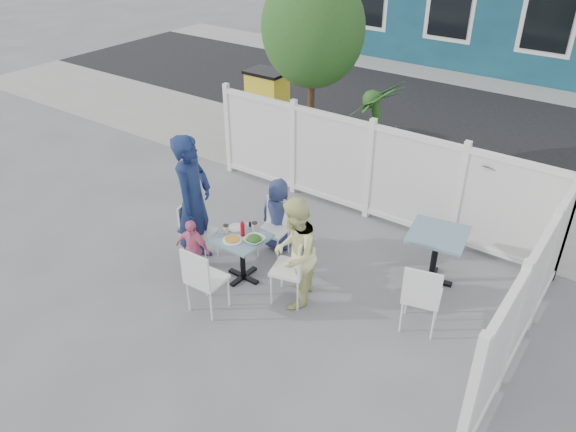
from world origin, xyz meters
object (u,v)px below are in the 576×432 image
Objects in this scene: chair_left at (194,227)px; chair_near at (202,276)px; utility_cabinet at (267,107)px; boy at (278,215)px; spare_table at (436,244)px; chair_right at (296,264)px; man at (193,201)px; chair_back at (275,223)px; toddler at (193,249)px; woman at (295,253)px; main_table at (242,246)px.

chair_left is 1.19m from chair_near.
utility_cabinet is 4.09m from boy.
spare_table is 2.26m from boy.
chair_right reaches higher than chair_left.
chair_back is at bearing -63.06° from man.
toddler is (-2.71, -1.80, -0.15)m from spare_table.
man reaches higher than spare_table.
toddler is (-1.42, -0.36, -0.30)m from woman.
woman is at bearing 76.66° from chair_left.
chair_right is 0.19m from woman.
utility_cabinet is 5.37m from woman.
chair_back is at bearing 54.87° from toddler.
chair_back is 0.77× the size of boy.
man reaches higher than chair_near.
spare_table is 0.92× the size of chair_left.
chair_right reaches higher than main_table.
chair_back is at bearing -51.45° from utility_cabinet.
main_table is 0.69× the size of chair_right.
toddler is at bearing 25.10° from chair_left.
woman reaches higher than chair_back.
utility_cabinet is 5.46m from spare_table.
chair_left is 1.07× the size of chair_back.
man is (0.04, -0.01, 0.44)m from chair_left.
woman is at bearing 43.13° from chair_near.
utility_cabinet is at bearing -170.66° from chair_left.
chair_right is at bearing -132.33° from spare_table.
chair_back is 1.59m from chair_near.
toddler is (-0.57, -0.36, -0.07)m from main_table.
utility_cabinet is 4.23m from chair_back.
chair_near is at bearing 85.46° from chair_back.
spare_table is at bearing -178.12° from boy.
utility_cabinet reaches higher than main_table.
chair_near reaches higher than main_table.
utility_cabinet is 0.72× the size of man.
chair_right is (1.69, 0.07, 0.03)m from chair_left.
toddler is (-1.42, -0.39, -0.11)m from chair_right.
utility_cabinet is 1.64× the size of chair_back.
chair_right reaches higher than spare_table.
chair_right is 1.14m from chair_back.
chair_left is 0.82× the size of boy.
main_table is 0.84m from chair_left.
toddler is at bearing -97.13° from woman.
chair_back is 1.18m from woman.
chair_right reaches higher than chair_back.
utility_cabinet is 4.48m from chair_left.
boy is (-2.20, -0.53, -0.04)m from spare_table.
spare_table is 0.76× the size of boy.
chair_near is 0.49× the size of man.
utility_cabinet is 2.09× the size of main_table.
boy is at bearing -166.35° from spare_table.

